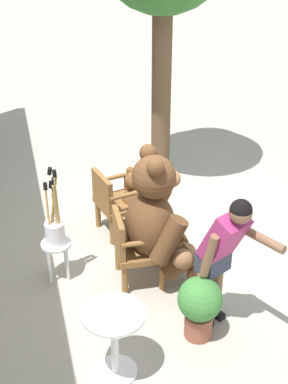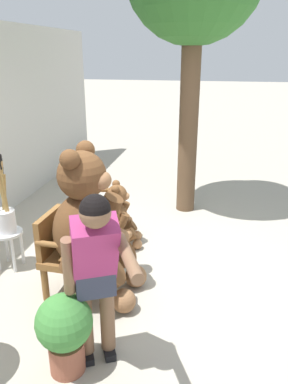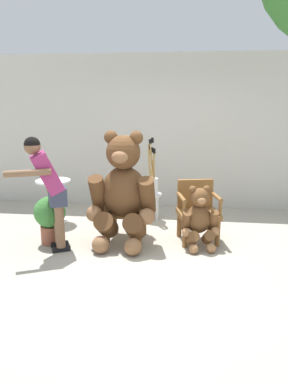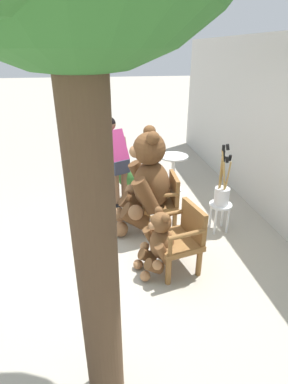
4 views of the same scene
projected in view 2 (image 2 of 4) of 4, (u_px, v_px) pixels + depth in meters
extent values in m
plane|color=#A8A091|center=(134.00, 268.00, 4.38)|extent=(60.00, 60.00, 0.00)
cube|color=brown|center=(72.00, 256.00, 3.85)|extent=(0.58, 0.55, 0.07)
cylinder|color=brown|center=(84.00, 290.00, 3.67)|extent=(0.07, 0.07, 0.37)
cylinder|color=brown|center=(100.00, 265.00, 4.09)|extent=(0.07, 0.07, 0.37)
cylinder|color=brown|center=(45.00, 284.00, 3.77)|extent=(0.07, 0.07, 0.37)
cylinder|color=brown|center=(65.00, 261.00, 4.19)|extent=(0.07, 0.07, 0.37)
cube|color=brown|center=(50.00, 232.00, 3.82)|extent=(0.52, 0.09, 0.42)
cylinder|color=brown|center=(60.00, 246.00, 3.54)|extent=(0.08, 0.48, 0.06)
cylinder|color=brown|center=(81.00, 258.00, 3.53)|extent=(0.05, 0.05, 0.22)
cylinder|color=brown|center=(81.00, 223.00, 3.99)|extent=(0.08, 0.48, 0.06)
cylinder|color=brown|center=(100.00, 235.00, 3.98)|extent=(0.05, 0.05, 0.22)
cube|color=brown|center=(103.00, 215.00, 4.81)|extent=(0.66, 0.63, 0.07)
cylinder|color=brown|center=(119.00, 239.00, 4.68)|extent=(0.07, 0.07, 0.37)
cylinder|color=brown|center=(120.00, 223.00, 5.11)|extent=(0.07, 0.07, 0.37)
cylinder|color=brown|center=(85.00, 239.00, 4.67)|extent=(0.07, 0.07, 0.37)
cylinder|color=brown|center=(89.00, 223.00, 5.10)|extent=(0.07, 0.07, 0.37)
cube|color=brown|center=(84.00, 198.00, 4.72)|extent=(0.52, 0.17, 0.42)
cylinder|color=brown|center=(100.00, 204.00, 4.48)|extent=(0.16, 0.48, 0.06)
cylinder|color=brown|center=(118.00, 213.00, 4.53)|extent=(0.05, 0.05, 0.22)
cylinder|color=brown|center=(103.00, 190.00, 4.95)|extent=(0.16, 0.48, 0.06)
cylinder|color=brown|center=(119.00, 198.00, 5.00)|extent=(0.05, 0.05, 0.22)
ellipsoid|color=brown|center=(82.00, 230.00, 3.72)|extent=(0.67, 0.58, 0.74)
sphere|color=brown|center=(82.00, 175.00, 3.51)|extent=(0.47, 0.47, 0.47)
ellipsoid|color=#8C603D|center=(102.00, 181.00, 3.48)|extent=(0.23, 0.18, 0.17)
sphere|color=black|center=(102.00, 179.00, 3.47)|extent=(0.07, 0.07, 0.07)
sphere|color=brown|center=(70.00, 160.00, 3.29)|extent=(0.19, 0.19, 0.19)
sphere|color=brown|center=(85.00, 150.00, 3.61)|extent=(0.19, 0.19, 0.19)
cylinder|color=brown|center=(79.00, 248.00, 3.38)|extent=(0.23, 0.42, 0.56)
sphere|color=#8C603D|center=(95.00, 275.00, 3.41)|extent=(0.22, 0.22, 0.22)
cylinder|color=brown|center=(105.00, 217.00, 4.01)|extent=(0.23, 0.42, 0.56)
sphere|color=#8C603D|center=(119.00, 238.00, 4.08)|extent=(0.22, 0.22, 0.22)
cylinder|color=brown|center=(102.00, 279.00, 3.62)|extent=(0.29, 0.47, 0.44)
sphere|color=#8C603D|center=(124.00, 301.00, 3.62)|extent=(0.24, 0.24, 0.24)
cylinder|color=brown|center=(115.00, 258.00, 3.98)|extent=(0.29, 0.47, 0.44)
sphere|color=#8C603D|center=(136.00, 276.00, 4.02)|extent=(0.24, 0.24, 0.24)
ellipsoid|color=brown|center=(116.00, 217.00, 4.78)|extent=(0.41, 0.37, 0.40)
sphere|color=brown|center=(117.00, 195.00, 4.67)|extent=(0.26, 0.26, 0.26)
ellipsoid|color=#A47148|center=(126.00, 196.00, 4.68)|extent=(0.14, 0.12, 0.09)
sphere|color=black|center=(126.00, 196.00, 4.68)|extent=(0.04, 0.04, 0.04)
sphere|color=brown|center=(115.00, 189.00, 4.54)|extent=(0.10, 0.10, 0.10)
sphere|color=brown|center=(116.00, 184.00, 4.72)|extent=(0.10, 0.10, 0.10)
cylinder|color=brown|center=(121.00, 224.00, 4.60)|extent=(0.16, 0.24, 0.31)
sphere|color=#A47148|center=(128.00, 234.00, 4.65)|extent=(0.12, 0.12, 0.12)
cylinder|color=brown|center=(122.00, 211.00, 4.96)|extent=(0.16, 0.24, 0.31)
sphere|color=#A47148|center=(128.00, 220.00, 5.02)|extent=(0.12, 0.12, 0.12)
cylinder|color=brown|center=(128.00, 236.00, 4.76)|extent=(0.20, 0.28, 0.24)
sphere|color=#A47148|center=(137.00, 244.00, 4.79)|extent=(0.13, 0.13, 0.13)
cylinder|color=brown|center=(128.00, 229.00, 4.96)|extent=(0.20, 0.28, 0.24)
sphere|color=#A47148|center=(137.00, 236.00, 5.01)|extent=(0.13, 0.13, 0.13)
cube|color=black|center=(87.00, 353.00, 3.11)|extent=(0.26, 0.19, 0.06)
cylinder|color=brown|center=(84.00, 310.00, 2.95)|extent=(0.12, 0.12, 0.82)
cube|color=black|center=(109.00, 349.00, 3.15)|extent=(0.26, 0.19, 0.06)
cylinder|color=brown|center=(107.00, 306.00, 3.00)|extent=(0.12, 0.12, 0.82)
cube|color=#33384C|center=(94.00, 278.00, 2.88)|extent=(0.33, 0.37, 0.24)
cube|color=#9E2D66|center=(94.00, 249.00, 2.66)|extent=(0.51, 0.47, 0.57)
sphere|color=brown|center=(95.00, 213.00, 2.39)|extent=(0.21, 0.21, 0.21)
sphere|color=black|center=(95.00, 210.00, 2.38)|extent=(0.21, 0.21, 0.21)
cylinder|color=brown|center=(128.00, 256.00, 2.46)|extent=(0.54, 0.32, 0.09)
cylinder|color=brown|center=(68.00, 267.00, 2.66)|extent=(0.21, 0.16, 0.51)
cylinder|color=silver|center=(7.00, 233.00, 4.26)|extent=(0.34, 0.34, 0.03)
cylinder|color=silver|center=(7.00, 246.00, 4.45)|extent=(0.04, 0.04, 0.43)
cylinder|color=silver|center=(22.00, 247.00, 4.41)|extent=(0.04, 0.04, 0.43)
cylinder|color=silver|center=(13.00, 256.00, 4.23)|extent=(0.04, 0.04, 0.43)
cylinder|color=white|center=(6.00, 221.00, 4.21)|extent=(0.22, 0.22, 0.26)
cylinder|color=tan|center=(5.00, 199.00, 4.16)|extent=(0.04, 0.09, 0.60)
cylinder|color=black|center=(1.00, 170.00, 4.04)|extent=(0.05, 0.05, 0.09)
cylinder|color=tan|center=(3.00, 193.00, 4.10)|extent=(0.09, 0.14, 0.77)
cylinder|color=tan|center=(4.00, 199.00, 4.07)|extent=(0.07, 0.06, 0.67)
cylinder|color=black|center=(0.00, 166.00, 3.94)|extent=(0.05, 0.05, 0.08)
cylinder|color=tan|center=(4.00, 202.00, 4.09)|extent=(0.06, 0.06, 0.59)
cylinder|color=black|center=(0.00, 173.00, 3.98)|extent=(0.05, 0.05, 0.09)
cylinder|color=tan|center=(5.00, 195.00, 4.06)|extent=(0.07, 0.04, 0.75)
cylinder|color=black|center=(0.00, 158.00, 3.92)|extent=(0.05, 0.05, 0.08)
cylinder|color=brown|center=(189.00, 120.00, 5.54)|extent=(0.28, 0.28, 2.86)
cylinder|color=brown|center=(67.00, 356.00, 2.95)|extent=(0.28, 0.28, 0.26)
sphere|color=#3D7F38|center=(64.00, 322.00, 2.83)|extent=(0.44, 0.44, 0.44)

